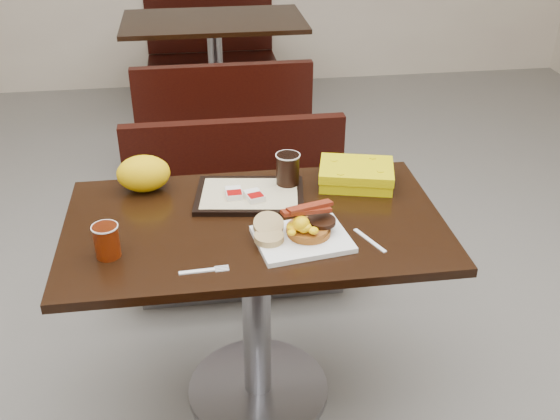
{
  "coord_description": "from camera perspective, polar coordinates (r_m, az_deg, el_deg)",
  "views": [
    {
      "loc": [
        -0.16,
        -1.77,
        1.82
      ],
      "look_at": [
        0.07,
        -0.06,
        0.82
      ],
      "focal_mm": 41.83,
      "sensor_mm": 36.0,
      "label": 1
    }
  ],
  "objects": [
    {
      "name": "paper_bag",
      "position": [
        2.27,
        -11.85,
        3.15
      ],
      "size": [
        0.19,
        0.15,
        0.13
      ],
      "primitive_type": "ellipsoid",
      "rotation": [
        0.0,
        0.0,
        0.1
      ],
      "color": "yellow",
      "rests_on": "table_near"
    },
    {
      "name": "table_far",
      "position": [
        4.6,
        -5.6,
        11.74
      ],
      "size": [
        1.2,
        0.7,
        0.75
      ],
      "primitive_type": null,
      "color": "black",
      "rests_on": "floor"
    },
    {
      "name": "floor",
      "position": [
        2.54,
        -1.9,
        -15.57
      ],
      "size": [
        6.0,
        7.0,
        0.01
      ],
      "primitive_type": "cube",
      "color": "slate",
      "rests_on": "ground"
    },
    {
      "name": "sausage_patty",
      "position": [
        1.98,
        3.65,
        -0.97
      ],
      "size": [
        0.11,
        0.11,
        0.01
      ],
      "primitive_type": "cylinder",
      "rotation": [
        0.0,
        0.0,
        -0.26
      ],
      "color": "black",
      "rests_on": "pancake_stack"
    },
    {
      "name": "bench_far_n",
      "position": [
        5.28,
        -6.02,
        13.95
      ],
      "size": [
        1.0,
        0.46,
        0.72
      ],
      "primitive_type": null,
      "color": "black",
      "rests_on": "floor"
    },
    {
      "name": "bench_near_n",
      "position": [
        2.87,
        -3.55,
        -0.45
      ],
      "size": [
        1.0,
        0.46,
        0.72
      ],
      "primitive_type": null,
      "color": "black",
      "rests_on": "floor"
    },
    {
      "name": "pancake_stack",
      "position": [
        1.97,
        2.53,
        -1.74
      ],
      "size": [
        0.14,
        0.14,
        0.03
      ],
      "primitive_type": "cylinder",
      "rotation": [
        0.0,
        0.0,
        -0.08
      ],
      "color": "#925818",
      "rests_on": "platter"
    },
    {
      "name": "knife",
      "position": [
        1.99,
        7.85,
        -2.65
      ],
      "size": [
        0.07,
        0.14,
        0.0
      ],
      "primitive_type": "cube",
      "rotation": [
        0.0,
        0.0,
        -1.16
      ],
      "color": "white",
      "rests_on": "table_near"
    },
    {
      "name": "condiment_ketchup",
      "position": [
        2.12,
        -2.51,
        0.02
      ],
      "size": [
        0.04,
        0.03,
        0.01
      ],
      "primitive_type": "cube",
      "rotation": [
        0.0,
        0.0,
        -0.0
      ],
      "color": "#8C0504",
      "rests_on": "table_near"
    },
    {
      "name": "muffin_top",
      "position": [
        1.98,
        -1.02,
        -1.31
      ],
      "size": [
        0.1,
        0.1,
        0.05
      ],
      "primitive_type": "cylinder",
      "rotation": [
        0.38,
        0.0,
        0.08
      ],
      "color": "tan",
      "rests_on": "platter"
    },
    {
      "name": "scrambled_eggs",
      "position": [
        1.92,
        1.83,
        -1.31
      ],
      "size": [
        0.11,
        0.11,
        0.05
      ],
      "primitive_type": "ellipsoid",
      "rotation": [
        0.0,
        0.0,
        0.34
      ],
      "color": "yellow",
      "rests_on": "pancake_stack"
    },
    {
      "name": "bench_far_s",
      "position": [
        3.95,
        -5.04,
        8.37
      ],
      "size": [
        1.0,
        0.46,
        0.72
      ],
      "primitive_type": null,
      "color": "black",
      "rests_on": "floor"
    },
    {
      "name": "tray",
      "position": [
        2.2,
        -2.66,
        1.29
      ],
      "size": [
        0.39,
        0.3,
        0.02
      ],
      "primitive_type": "cube",
      "rotation": [
        0.0,
        0.0,
        -0.14
      ],
      "color": "black",
      "rests_on": "table_near"
    },
    {
      "name": "clamshell",
      "position": [
        2.29,
        6.67,
        3.09
      ],
      "size": [
        0.29,
        0.25,
        0.07
      ],
      "primitive_type": "cube",
      "rotation": [
        0.0,
        0.0,
        -0.25
      ],
      "color": "#CCBC03",
      "rests_on": "table_near"
    },
    {
      "name": "table_near",
      "position": [
        2.29,
        -2.06,
        -9.0
      ],
      "size": [
        1.2,
        0.7,
        0.75
      ],
      "primitive_type": null,
      "color": "black",
      "rests_on": "floor"
    },
    {
      "name": "condiment_syrup",
      "position": [
        2.05,
        -1.63,
        -1.22
      ],
      "size": [
        0.05,
        0.04,
        0.01
      ],
      "primitive_type": "cube",
      "rotation": [
        0.0,
        0.0,
        -0.1
      ],
      "color": "#C26B08",
      "rests_on": "table_near"
    },
    {
      "name": "hashbrown_sleeve_left",
      "position": [
        2.18,
        -4.05,
        1.49
      ],
      "size": [
        0.06,
        0.08,
        0.02
      ],
      "primitive_type": "cube",
      "rotation": [
        0.0,
        0.0,
        0.04
      ],
      "color": "silver",
      "rests_on": "tray"
    },
    {
      "name": "fork",
      "position": [
        1.85,
        -7.28,
        -5.34
      ],
      "size": [
        0.14,
        0.03,
        0.0
      ],
      "primitive_type": null,
      "rotation": [
        0.0,
        0.0,
        0.06
      ],
      "color": "white",
      "rests_on": "table_near"
    },
    {
      "name": "coffee_cup_near",
      "position": [
        1.94,
        -14.91,
        -2.65
      ],
      "size": [
        0.09,
        0.09,
        0.1
      ],
      "primitive_type": "cylinder",
      "rotation": [
        0.0,
        0.0,
        0.35
      ],
      "color": "#852604",
      "rests_on": "table_near"
    },
    {
      "name": "hashbrown_sleeve_right",
      "position": [
        2.16,
        -2.28,
        1.25
      ],
      "size": [
        0.07,
        0.08,
        0.02
      ],
      "primitive_type": "cube",
      "rotation": [
        0.0,
        0.0,
        0.27
      ],
      "color": "silver",
      "rests_on": "tray"
    },
    {
      "name": "platter",
      "position": [
        1.97,
        1.96,
        -2.56
      ],
      "size": [
        0.3,
        0.25,
        0.02
      ],
      "primitive_type": "cube",
      "rotation": [
        0.0,
        0.0,
        0.15
      ],
      "color": "white",
      "rests_on": "table_near"
    },
    {
      "name": "muffin_bottom",
      "position": [
        1.94,
        -0.97,
        -2.42
      ],
      "size": [
        0.09,
        0.09,
        0.02
      ],
      "primitive_type": "cylinder",
      "rotation": [
        0.0,
        0.0,
        0.01
      ],
      "color": "tan",
      "rests_on": "platter"
    },
    {
      "name": "coffee_cup_far",
      "position": [
        2.23,
        0.69,
        3.6
      ],
      "size": [
        0.08,
        0.08,
        0.11
      ],
      "primitive_type": "cylinder",
      "rotation": [
        0.0,
        0.0,
        0.01
      ],
      "color": "black",
      "rests_on": "tray"
    },
    {
      "name": "bacon_strips",
      "position": [
        1.94,
        2.32,
        0.01
      ],
      "size": [
        0.17,
        0.11,
        0.01
      ],
      "primitive_type": null,
      "rotation": [
        0.0,
        0.0,
        0.3
      ],
      "color": "#440E04",
      "rests_on": "scrambled_eggs"
    }
  ]
}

